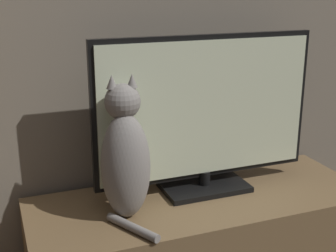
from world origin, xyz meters
TOP-DOWN VIEW (x-y plane):
  - tv_stand at (0.00, 0.94)m, footprint 1.26×0.47m
  - tv at (0.04, 1.01)m, footprint 0.85×0.19m
  - cat at (-0.29, 0.91)m, footprint 0.18×0.30m

SIDE VIEW (x-z plane):
  - tv_stand at x=0.00m, z-range 0.00..0.42m
  - cat at x=-0.29m, z-range 0.38..0.87m
  - tv at x=0.04m, z-range 0.42..1.01m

